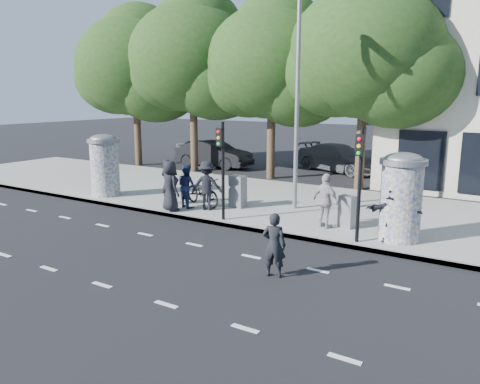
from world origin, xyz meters
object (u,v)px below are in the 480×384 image
Objects in this scene: traffic_pole_far at (360,173)px; ped_e at (326,201)px; ped_c at (187,186)px; cabinet_right at (347,212)px; ped_a at (170,186)px; car_left at (203,149)px; ad_column_right at (401,195)px; ped_f at (393,214)px; car_right at (339,158)px; man_road at (274,245)px; cabinet_left at (238,191)px; bicycle at (202,192)px; ped_b at (168,182)px; street_lamp at (297,85)px; car_mid at (214,154)px; ped_d at (207,186)px; ad_column_left at (105,164)px; traffic_pole_near at (222,161)px.

traffic_pole_far reaches higher than ped_e.
ped_c reaches higher than cabinet_right.
ped_a is 0.45× the size of car_left.
ad_column_right is 20.27m from car_left.
traffic_pole_far is at bearing 23.86° from ped_f.
ped_f is 14.10m from car_right.
ped_f is at bearing -107.19° from ad_column_right.
car_right is (-4.66, 11.76, 0.11)m from cabinet_right.
cabinet_left is at bearing -64.62° from man_road.
bicycle is at bearing -54.17° from man_road.
ad_column_right is 0.64m from ped_f.
ped_b is 12.59m from car_right.
street_lamp reaches higher than traffic_pole_far.
car_left is 3.60m from car_mid.
ad_column_right reaches higher than car_right.
ped_c is 0.34× the size of car_mid.
ped_d is 11.61m from car_mid.
ad_column_left is 1.46× the size of ped_b.
car_right is (-4.06, 12.18, -0.26)m from ped_e.
car_right is at bearing -73.26° from ped_a.
car_mid is at bearing -38.28° from ped_a.
street_lamp is 4.90× the size of man_road.
ped_e is at bearing -141.32° from car_right.
ad_column_right is at bearing -129.74° from man_road.
traffic_pole_far is at bearing -121.16° from man_road.
ped_d is 12.25m from car_right.
traffic_pole_far is at bearing -82.37° from bicycle.
ped_e is at bearing 15.84° from traffic_pole_near.
car_left is 0.76× the size of car_right.
traffic_pole_near reaches higher than ped_d.
bicycle is 0.50× the size of car_left.
traffic_pole_near reaches higher than bicycle.
street_lamp reaches higher than ped_c.
ped_a is at bearing -4.31° from ped_f.
street_lamp is at bearing -169.05° from ped_d.
ad_column_right reaches higher than man_road.
traffic_pole_far is (4.80, 0.00, 0.00)m from traffic_pole_near.
ad_column_left and ad_column_right have the same top height.
ped_e is 1.03× the size of ped_f.
car_left is (-16.25, 12.10, -0.83)m from ad_column_right.
man_road is 0.39× the size of car_left.
traffic_pole_far is 14.30m from car_right.
ped_f is at bearing -133.10° from car_right.
cabinet_left is at bearing -159.35° from car_right.
ped_a is 1.16× the size of man_road.
ped_e is 2.30m from ped_f.
ped_d is 1.27m from cabinet_left.
ped_d is 1.51× the size of cabinet_left.
car_right is at bearing 112.47° from traffic_pole_far.
ped_b is at bearing -171.33° from car_right.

